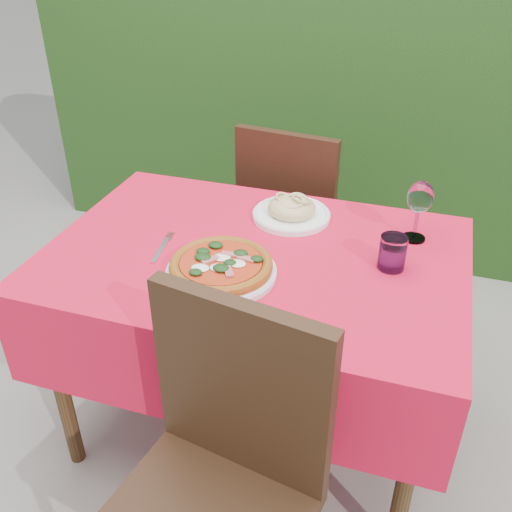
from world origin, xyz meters
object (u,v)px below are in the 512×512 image
(chair_far, at_px, (293,215))
(water_glass, at_px, (392,254))
(pasta_plate, at_px, (292,211))
(fork, at_px, (161,250))
(wine_glass, at_px, (420,200))
(pizza_plate, at_px, (221,267))
(chair_near, at_px, (219,474))

(chair_far, relative_size, water_glass, 8.98)
(pasta_plate, height_order, fork, pasta_plate)
(chair_far, xyz_separation_m, fork, (-0.22, -0.76, 0.22))
(wine_glass, bearing_deg, fork, -156.78)
(pizza_plate, relative_size, wine_glass, 1.84)
(pasta_plate, bearing_deg, wine_glass, -2.44)
(chair_near, xyz_separation_m, water_glass, (0.28, 0.67, 0.24))
(pizza_plate, height_order, water_glass, water_glass)
(pizza_plate, bearing_deg, water_glass, 22.48)
(pasta_plate, distance_m, water_glass, 0.41)
(chair_near, xyz_separation_m, fork, (-0.40, 0.55, 0.20))
(pizza_plate, distance_m, fork, 0.23)
(pasta_plate, relative_size, fork, 1.31)
(pasta_plate, bearing_deg, fork, -134.53)
(pasta_plate, relative_size, wine_glass, 1.32)
(wine_glass, relative_size, fork, 0.99)
(chair_near, relative_size, fork, 4.85)
(chair_near, xyz_separation_m, wine_glass, (0.33, 0.86, 0.33))
(chair_near, xyz_separation_m, pizza_plate, (-0.17, 0.49, 0.22))
(chair_far, relative_size, pizza_plate, 2.53)
(water_glass, bearing_deg, pasta_plate, 149.65)
(chair_far, bearing_deg, fork, 80.49)
(pizza_plate, height_order, fork, pizza_plate)
(pizza_plate, distance_m, wine_glass, 0.64)
(chair_near, distance_m, chair_far, 1.32)
(pasta_plate, xyz_separation_m, fork, (-0.32, -0.33, -0.02))
(water_glass, height_order, fork, water_glass)
(pizza_plate, distance_m, water_glass, 0.49)
(chair_far, xyz_separation_m, water_glass, (0.45, -0.64, 0.27))
(pasta_plate, distance_m, fork, 0.46)
(chair_near, bearing_deg, wine_glass, 79.15)
(water_glass, height_order, wine_glass, wine_glass)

